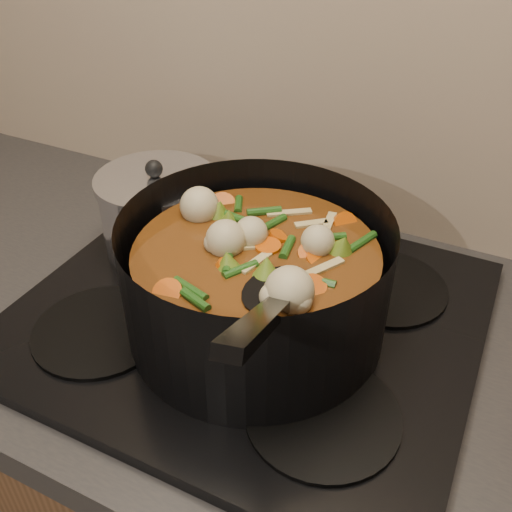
% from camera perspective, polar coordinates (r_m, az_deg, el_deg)
% --- Properties ---
extents(counter, '(2.64, 0.64, 0.91)m').
position_cam_1_polar(counter, '(1.18, -0.51, -22.89)').
color(counter, brown).
rests_on(counter, ground).
extents(stovetop, '(0.62, 0.54, 0.03)m').
position_cam_1_polar(stovetop, '(0.82, -0.68, -5.77)').
color(stovetop, black).
rests_on(stovetop, counter).
extents(stockpot, '(0.34, 0.44, 0.25)m').
position_cam_1_polar(stockpot, '(0.73, 0.02, -2.62)').
color(stockpot, black).
rests_on(stockpot, stovetop).
extents(saucepan, '(0.19, 0.19, 0.15)m').
position_cam_1_polar(saucepan, '(0.91, -9.68, 4.39)').
color(saucepan, silver).
rests_on(saucepan, stovetop).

